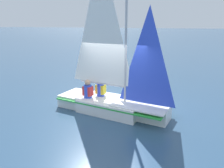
# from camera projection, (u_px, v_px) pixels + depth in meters

# --- Properties ---
(ground_plane) EXTENTS (260.00, 260.00, 0.00)m
(ground_plane) POSITION_uv_depth(u_px,v_px,m) (112.00, 111.00, 8.18)
(ground_plane) COLOR #2D4C6B
(sailboat_main) EXTENTS (2.00, 4.36, 5.65)m
(sailboat_main) POSITION_uv_depth(u_px,v_px,m) (112.00, 92.00, 7.98)
(sailboat_main) COLOR white
(sailboat_main) RESTS_ON ground_plane
(sailor_helm) EXTENTS (0.34, 0.37, 1.16)m
(sailor_helm) POSITION_uv_depth(u_px,v_px,m) (101.00, 92.00, 8.44)
(sailor_helm) COLOR black
(sailor_helm) RESTS_ON ground_plane
(sailor_crew) EXTENTS (0.34, 0.37, 1.16)m
(sailor_crew) POSITION_uv_depth(u_px,v_px,m) (88.00, 94.00, 8.24)
(sailor_crew) COLOR black
(sailor_crew) RESTS_ON ground_plane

